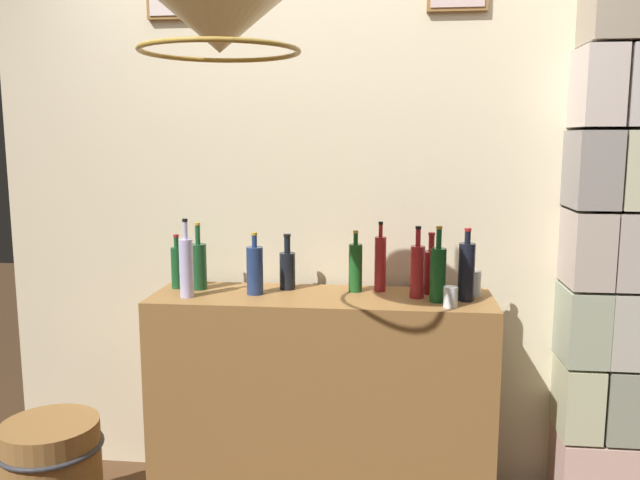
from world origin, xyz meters
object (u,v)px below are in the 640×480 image
Objects in this scene: liquor_bottle_mezcal at (466,271)px; glass_tumbler_highball at (472,283)px; liquor_bottle_brandy at (355,267)px; pendant_lamp at (219,20)px; liquor_bottle_sherry at (417,270)px; wooden_barrel at (53,475)px; liquor_bottle_port at (431,271)px; liquor_bottle_vermouth at (177,266)px; liquor_bottle_scotch at (438,273)px; liquor_bottle_tequila at (199,265)px; liquor_bottle_rye at (287,269)px; liquor_bottle_bourbon at (255,270)px; glass_tumbler_rocks at (451,297)px; liquor_bottle_whiskey at (186,267)px; liquor_bottle_amaro at (380,263)px.

glass_tumbler_highball is at bearing 69.19° from liquor_bottle_mezcal.
liquor_bottle_brandy is 1.25m from pendant_lamp.
liquor_bottle_sherry reaches higher than wooden_barrel.
liquor_bottle_vermouth is at bearing -178.89° from liquor_bottle_port.
pendant_lamp is at bearing -60.58° from liquor_bottle_vermouth.
liquor_bottle_brandy reaches higher than wooden_barrel.
liquor_bottle_scotch is at bearing -35.91° from liquor_bottle_sherry.
pendant_lamp reaches higher than liquor_bottle_scotch.
glass_tumbler_highball is (1.20, 0.01, -0.05)m from liquor_bottle_tequila.
liquor_bottle_mezcal is 0.66× the size of wooden_barrel.
liquor_bottle_sherry is 1.07m from liquor_bottle_vermouth.
liquor_bottle_bourbon reaches higher than liquor_bottle_rye.
liquor_bottle_scotch reaches higher than liquor_bottle_brandy.
liquor_bottle_vermouth is at bearing 173.93° from liquor_bottle_scotch.
glass_tumbler_rocks is 1.37m from pendant_lamp.
liquor_bottle_bourbon is (0.27, -0.07, -0.00)m from liquor_bottle_tequila.
wooden_barrel is (-1.24, -0.41, -0.83)m from liquor_bottle_brandy.
liquor_bottle_brandy reaches higher than glass_tumbler_rocks.
liquor_bottle_whiskey is at bearing -163.49° from liquor_bottle_bourbon.
liquor_bottle_whiskey is (-0.40, -0.19, 0.04)m from liquor_bottle_rye.
liquor_bottle_mezcal reaches higher than glass_tumbler_highball.
liquor_bottle_mezcal is at bearing 37.00° from pendant_lamp.
liquor_bottle_port is 0.46× the size of pendant_lamp.
liquor_bottle_bourbon is 0.46× the size of pendant_lamp.
liquor_bottle_amaro is at bearing 0.78° from liquor_bottle_rye.
liquor_bottle_bourbon is at bearing 176.52° from liquor_bottle_scotch.
liquor_bottle_bourbon is 0.38m from liquor_bottle_vermouth.
liquor_bottle_tequila is 1.21m from pendant_lamp.
glass_tumbler_highball is (0.15, 0.13, -0.07)m from liquor_bottle_scotch.
liquor_bottle_brandy is 2.51× the size of glass_tumbler_highball.
liquor_bottle_amaro is 2.86× the size of glass_tumbler_highball.
liquor_bottle_sherry is at bearing 12.12° from wooden_barrel.
liquor_bottle_rye is 0.74m from glass_tumbler_rocks.
liquor_bottle_mezcal is at bearing -4.00° from liquor_bottle_vermouth.
liquor_bottle_whiskey reaches higher than liquor_bottle_brandy.
liquor_bottle_port is (0.63, -0.01, 0.01)m from liquor_bottle_rye.
liquor_bottle_tequila is 2.77× the size of glass_tumbler_highball.
liquor_bottle_mezcal is at bearing -19.75° from liquor_bottle_amaro.
liquor_bottle_tequila is 0.10m from liquor_bottle_vermouth.
liquor_bottle_brandy reaches higher than liquor_bottle_vermouth.
liquor_bottle_tequila is 1.06m from wooden_barrel.
liquor_bottle_mezcal is 0.90m from liquor_bottle_bourbon.
glass_tumbler_highball reaches higher than glass_tumbler_rocks.
liquor_bottle_vermouth is (-0.37, 0.07, -0.01)m from liquor_bottle_bourbon.
liquor_bottle_vermouth reaches higher than glass_tumbler_highball.
liquor_bottle_scotch reaches higher than liquor_bottle_bourbon.
glass_tumbler_rocks is (1.20, -0.21, -0.06)m from liquor_bottle_vermouth.
liquor_bottle_tequila is 1.21× the size of liquor_bottle_rye.
glass_tumbler_highball is (0.50, -0.02, -0.06)m from liquor_bottle_brandy.
liquor_bottle_vermouth is 2.26× the size of glass_tumbler_highball.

